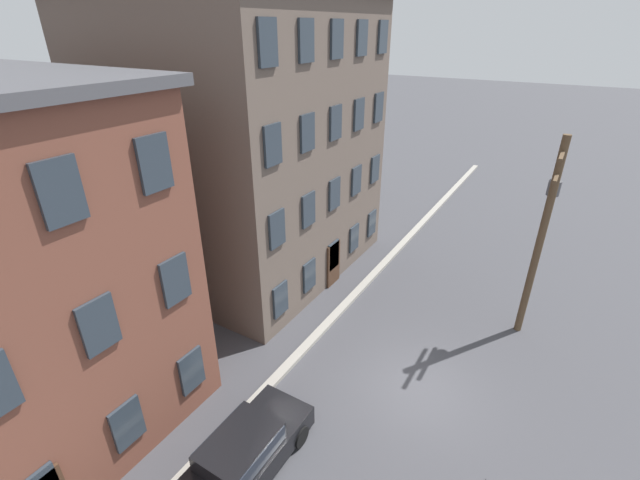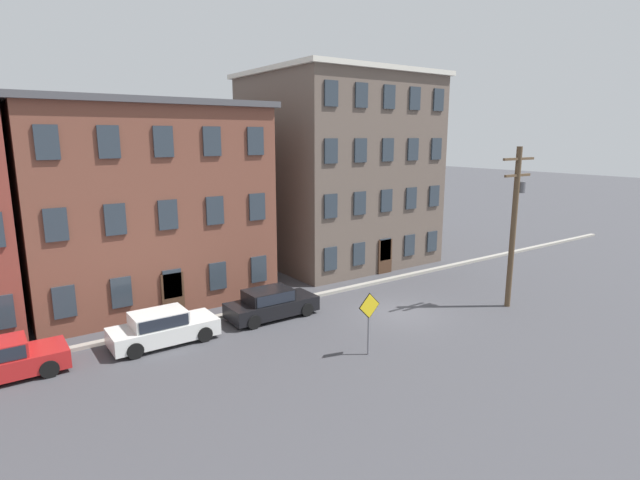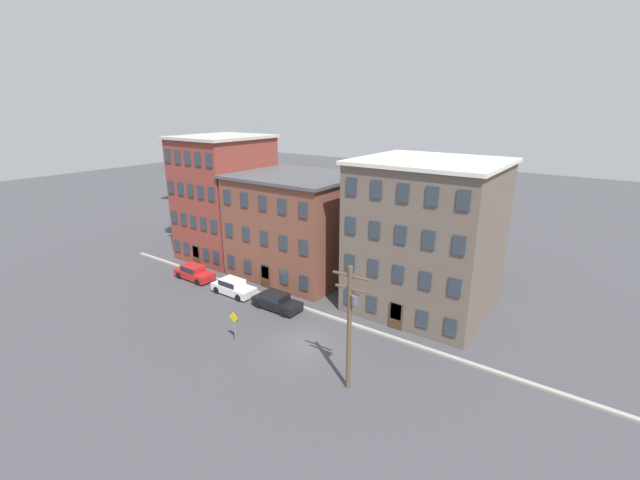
{
  "view_description": "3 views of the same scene",
  "coord_description": "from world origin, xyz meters",
  "px_view_note": "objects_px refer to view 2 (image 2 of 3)",
  "views": [
    {
      "loc": [
        -11.28,
        -2.78,
        11.4
      ],
      "look_at": [
        -0.21,
        3.9,
        4.91
      ],
      "focal_mm": 24.0,
      "sensor_mm": 36.0,
      "label": 1
    },
    {
      "loc": [
        -16.81,
        -16.98,
        8.62
      ],
      "look_at": [
        -1.38,
        4.91,
        3.05
      ],
      "focal_mm": 28.0,
      "sensor_mm": 36.0,
      "label": 2
    },
    {
      "loc": [
        17.17,
        -22.0,
        16.95
      ],
      "look_at": [
        -1.27,
        3.7,
        6.91
      ],
      "focal_mm": 24.0,
      "sensor_mm": 36.0,
      "label": 3
    }
  ],
  "objects_px": {
    "car_black": "(271,303)",
    "caution_sign": "(369,313)",
    "car_white": "(162,327)",
    "utility_pole": "(515,219)"
  },
  "relations": [
    {
      "from": "car_white",
      "to": "car_black",
      "type": "distance_m",
      "value": 5.29
    },
    {
      "from": "car_white",
      "to": "caution_sign",
      "type": "height_order",
      "value": "caution_sign"
    },
    {
      "from": "car_black",
      "to": "utility_pole",
      "type": "bearing_deg",
      "value": -27.35
    },
    {
      "from": "car_white",
      "to": "utility_pole",
      "type": "distance_m",
      "value": 17.53
    },
    {
      "from": "utility_pole",
      "to": "car_white",
      "type": "bearing_deg",
      "value": 161.04
    },
    {
      "from": "car_black",
      "to": "car_white",
      "type": "bearing_deg",
      "value": -179.25
    },
    {
      "from": "car_black",
      "to": "caution_sign",
      "type": "distance_m",
      "value": 6.13
    },
    {
      "from": "car_white",
      "to": "utility_pole",
      "type": "xyz_separation_m",
      "value": [
        16.17,
        -5.56,
        3.84
      ]
    },
    {
      "from": "car_white",
      "to": "caution_sign",
      "type": "distance_m",
      "value": 8.75
    },
    {
      "from": "utility_pole",
      "to": "caution_sign",
      "type": "bearing_deg",
      "value": -178.15
    }
  ]
}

